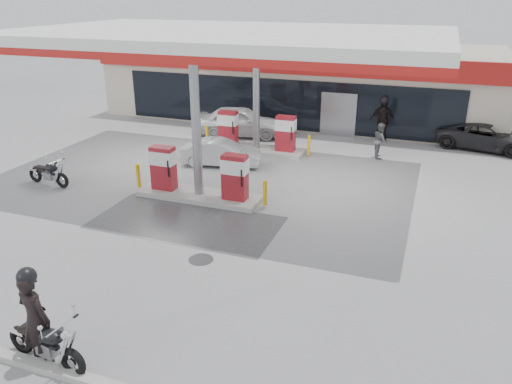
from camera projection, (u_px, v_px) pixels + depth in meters
The scene contains 17 objects.
ground at pixel (172, 220), 16.25m from camera, with size 90.00×90.00×0.00m, color gray.
wet_patch at pixel (186, 222), 16.09m from camera, with size 6.00×3.00×0.00m, color #4C4C4F.
drain_cover at pixel (201, 259), 13.87m from camera, with size 0.70×0.70×0.01m, color #38383A.
kerb at pixel (4, 355), 10.12m from camera, with size 28.00×0.25×0.15m, color gray.
store_building at pixel (302, 81), 29.36m from camera, with size 22.00×8.22×4.00m.
canopy at pixel (229, 39), 18.62m from camera, with size 16.00×10.02×5.51m.
pump_island_near at pixel (199, 179), 17.72m from camera, with size 5.14×1.30×1.78m.
pump_island_far at pixel (256, 136), 22.94m from camera, with size 5.14×1.30×1.78m.
main_motorcycle at pixel (47, 344), 9.83m from camera, with size 2.08×0.79×1.07m.
biker_main at pixel (35, 319), 9.71m from camera, with size 0.74×0.48×2.02m, color black.
parked_motorcycle at pixel (49, 174), 19.01m from camera, with size 2.01×0.77×1.03m.
sedan_white at pixel (241, 121), 25.37m from camera, with size 1.79×4.45×1.52m, color silver.
attendant at pixel (381, 140), 22.04m from camera, with size 0.77×0.60×1.59m, color #525257.
hatchback_silver at pixel (221, 153), 21.14m from camera, with size 1.18×3.37×1.11m, color #A8ABB0.
parked_car_left at pixel (203, 105), 29.47m from camera, with size 1.81×4.44×1.29m, color #181950.
parked_car_right at pixel (486, 136), 23.29m from camera, with size 2.04×4.41×1.23m, color black.
biker_walking at pixel (382, 120), 24.47m from camera, with size 1.21×0.50×2.07m, color black.
Camera 1 is at (7.60, -12.88, 6.96)m, focal length 35.00 mm.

